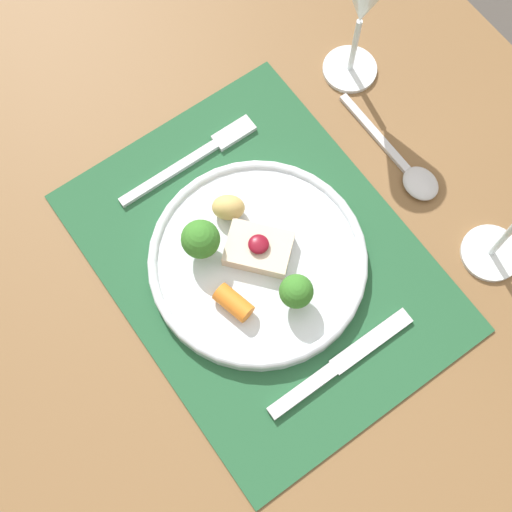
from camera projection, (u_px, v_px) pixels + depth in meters
name	position (u px, v px, depth m)	size (l,w,h in m)	color
ground_plane	(259.00, 373.00, 1.56)	(8.00, 8.00, 0.00)	#4C4742
dining_table	(262.00, 284.00, 0.95)	(1.42, 0.93, 0.73)	brown
placemat	(262.00, 261.00, 0.87)	(0.46, 0.35, 0.00)	#235633
dinner_plate	(254.00, 258.00, 0.85)	(0.26, 0.26, 0.07)	silver
fork	(198.00, 155.00, 0.91)	(0.02, 0.20, 0.01)	silver
knife	(331.00, 370.00, 0.82)	(0.02, 0.20, 0.01)	silver
spoon	(409.00, 171.00, 0.90)	(0.18, 0.04, 0.01)	silver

